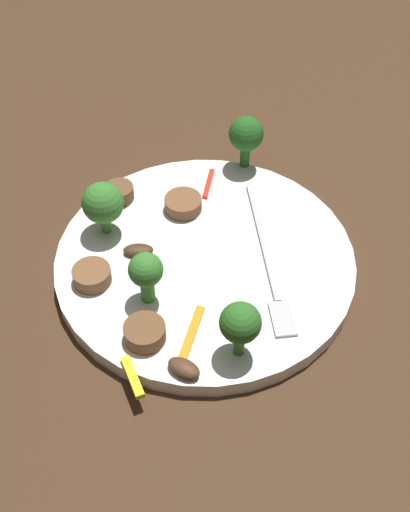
{
  "coord_description": "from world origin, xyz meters",
  "views": [
    {
      "loc": [
        0.35,
        -0.18,
        0.45
      ],
      "look_at": [
        0.0,
        0.0,
        0.02
      ],
      "focal_mm": 46.3,
      "sensor_mm": 36.0,
      "label": 1
    }
  ],
  "objects_px": {
    "sausage_slice_3": "(119,193)",
    "sausage_slice_0": "(145,333)",
    "broccoli_floret_3": "(103,204)",
    "sausage_slice_1": "(183,204)",
    "mushroom_1": "(184,368)",
    "pepper_strip_0": "(191,335)",
    "broccoli_floret_2": "(240,324)",
    "fork": "(269,265)",
    "pepper_strip_2": "(133,377)",
    "plate": "(205,262)",
    "mushroom_0": "(138,250)",
    "sausage_slice_2": "(92,276)",
    "pepper_strip_1": "(209,183)",
    "broccoli_floret_1": "(246,135)",
    "broccoli_floret_0": "(146,272)"
  },
  "relations": [
    {
      "from": "pepper_strip_1",
      "to": "mushroom_0",
      "type": "bearing_deg",
      "value": -61.06
    },
    {
      "from": "plate",
      "to": "pepper_strip_1",
      "type": "height_order",
      "value": "pepper_strip_1"
    },
    {
      "from": "broccoli_floret_1",
      "to": "mushroom_0",
      "type": "bearing_deg",
      "value": -65.83
    },
    {
      "from": "pepper_strip_1",
      "to": "broccoli_floret_1",
      "type": "bearing_deg",
      "value": 102.96
    },
    {
      "from": "broccoli_floret_2",
      "to": "sausage_slice_2",
      "type": "distance_m",
      "value": 0.14
    },
    {
      "from": "mushroom_1",
      "to": "mushroom_0",
      "type": "bearing_deg",
      "value": 172.73
    },
    {
      "from": "pepper_strip_0",
      "to": "broccoli_floret_0",
      "type": "bearing_deg",
      "value": -163.39
    },
    {
      "from": "plate",
      "to": "mushroom_0",
      "type": "xyz_separation_m",
      "value": [
        -0.03,
        -0.05,
        0.01
      ]
    },
    {
      "from": "sausage_slice_3",
      "to": "sausage_slice_0",
      "type": "bearing_deg",
      "value": -14.68
    },
    {
      "from": "sausage_slice_1",
      "to": "broccoli_floret_1",
      "type": "bearing_deg",
      "value": 110.21
    },
    {
      "from": "sausage_slice_1",
      "to": "mushroom_1",
      "type": "xyz_separation_m",
      "value": [
        0.16,
        -0.08,
        -0.0
      ]
    },
    {
      "from": "sausage_slice_0",
      "to": "mushroom_0",
      "type": "height_order",
      "value": "sausage_slice_0"
    },
    {
      "from": "broccoli_floret_3",
      "to": "sausage_slice_1",
      "type": "relative_size",
      "value": 1.52
    },
    {
      "from": "broccoli_floret_0",
      "to": "sausage_slice_1",
      "type": "bearing_deg",
      "value": 139.48
    },
    {
      "from": "broccoli_floret_2",
      "to": "fork",
      "type": "bearing_deg",
      "value": 134.78
    },
    {
      "from": "pepper_strip_1",
      "to": "sausage_slice_2",
      "type": "bearing_deg",
      "value": -65.53
    },
    {
      "from": "sausage_slice_1",
      "to": "pepper_strip_1",
      "type": "bearing_deg",
      "value": 118.41
    },
    {
      "from": "broccoli_floret_2",
      "to": "sausage_slice_3",
      "type": "xyz_separation_m",
      "value": [
        -0.21,
        -0.02,
        -0.03
      ]
    },
    {
      "from": "broccoli_floret_0",
      "to": "mushroom_1",
      "type": "distance_m",
      "value": 0.08
    },
    {
      "from": "sausage_slice_0",
      "to": "sausage_slice_3",
      "type": "relative_size",
      "value": 1.21
    },
    {
      "from": "plate",
      "to": "broccoli_floret_1",
      "type": "height_order",
      "value": "broccoli_floret_1"
    },
    {
      "from": "broccoli_floret_2",
      "to": "pepper_strip_1",
      "type": "bearing_deg",
      "value": 160.05
    },
    {
      "from": "broccoli_floret_2",
      "to": "mushroom_1",
      "type": "relative_size",
      "value": 1.99
    },
    {
      "from": "fork",
      "to": "mushroom_1",
      "type": "xyz_separation_m",
      "value": [
        0.06,
        -0.11,
        0.0
      ]
    },
    {
      "from": "plate",
      "to": "sausage_slice_1",
      "type": "height_order",
      "value": "sausage_slice_1"
    },
    {
      "from": "pepper_strip_2",
      "to": "pepper_strip_0",
      "type": "bearing_deg",
      "value": 105.57
    },
    {
      "from": "sausage_slice_2",
      "to": "pepper_strip_0",
      "type": "bearing_deg",
      "value": 29.3
    },
    {
      "from": "broccoli_floret_3",
      "to": "mushroom_0",
      "type": "relative_size",
      "value": 2.0
    },
    {
      "from": "broccoli_floret_2",
      "to": "sausage_slice_0",
      "type": "bearing_deg",
      "value": -126.43
    },
    {
      "from": "fork",
      "to": "pepper_strip_1",
      "type": "relative_size",
      "value": 4.19
    },
    {
      "from": "broccoli_floret_3",
      "to": "pepper_strip_1",
      "type": "distance_m",
      "value": 0.12
    },
    {
      "from": "plate",
      "to": "broccoli_floret_2",
      "type": "distance_m",
      "value": 0.11
    },
    {
      "from": "broccoli_floret_0",
      "to": "broccoli_floret_3",
      "type": "xyz_separation_m",
      "value": [
        -0.09,
        -0.0,
        0.0
      ]
    },
    {
      "from": "sausage_slice_2",
      "to": "mushroom_0",
      "type": "xyz_separation_m",
      "value": [
        -0.01,
        0.05,
        -0.0
      ]
    },
    {
      "from": "mushroom_0",
      "to": "sausage_slice_0",
      "type": "bearing_deg",
      "value": -19.35
    },
    {
      "from": "mushroom_0",
      "to": "sausage_slice_1",
      "type": "bearing_deg",
      "value": 119.26
    },
    {
      "from": "broccoli_floret_2",
      "to": "sausage_slice_1",
      "type": "distance_m",
      "value": 0.17
    },
    {
      "from": "plate",
      "to": "pepper_strip_2",
      "type": "distance_m",
      "value": 0.14
    },
    {
      "from": "sausage_slice_2",
      "to": "pepper_strip_1",
      "type": "xyz_separation_m",
      "value": [
        -0.07,
        0.14,
        -0.01
      ]
    },
    {
      "from": "broccoli_floret_0",
      "to": "broccoli_floret_2",
      "type": "bearing_deg",
      "value": 27.47
    },
    {
      "from": "mushroom_0",
      "to": "pepper_strip_2",
      "type": "height_order",
      "value": "mushroom_0"
    },
    {
      "from": "broccoli_floret_3",
      "to": "pepper_strip_2",
      "type": "bearing_deg",
      "value": -13.95
    },
    {
      "from": "broccoli_floret_3",
      "to": "mushroom_1",
      "type": "height_order",
      "value": "broccoli_floret_3"
    },
    {
      "from": "broccoli_floret_2",
      "to": "pepper_strip_1",
      "type": "distance_m",
      "value": 0.2
    },
    {
      "from": "plate",
      "to": "pepper_strip_2",
      "type": "xyz_separation_m",
      "value": [
        0.09,
        -0.11,
        0.01
      ]
    },
    {
      "from": "sausage_slice_1",
      "to": "mushroom_0",
      "type": "xyz_separation_m",
      "value": [
        0.03,
        -0.06,
        -0.0
      ]
    },
    {
      "from": "pepper_strip_0",
      "to": "sausage_slice_2",
      "type": "bearing_deg",
      "value": -150.7
    },
    {
      "from": "broccoli_floret_3",
      "to": "pepper_strip_1",
      "type": "height_order",
      "value": "broccoli_floret_3"
    },
    {
      "from": "mushroom_1",
      "to": "pepper_strip_0",
      "type": "bearing_deg",
      "value": 145.02
    },
    {
      "from": "broccoli_floret_0",
      "to": "sausage_slice_2",
      "type": "xyz_separation_m",
      "value": [
        -0.04,
        -0.04,
        -0.03
      ]
    }
  ]
}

